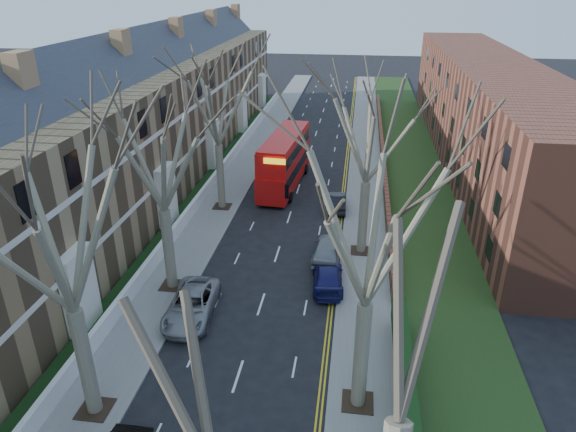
% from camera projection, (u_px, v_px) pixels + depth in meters
% --- Properties ---
extents(pavement_left, '(3.00, 102.00, 0.12)m').
position_uv_depth(pavement_left, '(247.00, 163.00, 52.14)').
color(pavement_left, slate).
rests_on(pavement_left, ground).
extents(pavement_right, '(3.00, 102.00, 0.12)m').
position_uv_depth(pavement_right, '(366.00, 169.00, 50.63)').
color(pavement_right, slate).
rests_on(pavement_right, ground).
extents(terrace_left, '(9.70, 78.00, 13.60)m').
position_uv_depth(terrace_left, '(137.00, 129.00, 43.60)').
color(terrace_left, olive).
rests_on(terrace_left, ground).
extents(flats_right, '(13.97, 54.00, 10.00)m').
position_uv_depth(flats_right, '(486.00, 114.00, 50.69)').
color(flats_right, brown).
rests_on(flats_right, ground).
extents(front_wall_left, '(0.30, 78.00, 1.00)m').
position_uv_depth(front_wall_left, '(209.00, 186.00, 44.93)').
color(front_wall_left, white).
rests_on(front_wall_left, ground).
extents(grass_verge_right, '(6.00, 102.00, 0.06)m').
position_uv_depth(grass_verge_right, '(412.00, 170.00, 50.03)').
color(grass_verge_right, '#243B15').
rests_on(grass_verge_right, ground).
extents(tree_left_mid, '(10.50, 10.50, 14.71)m').
position_uv_depth(tree_left_mid, '(54.00, 215.00, 18.48)').
color(tree_left_mid, brown).
rests_on(tree_left_mid, ground).
extents(tree_left_far, '(10.15, 10.15, 14.22)m').
position_uv_depth(tree_left_far, '(157.00, 142.00, 27.58)').
color(tree_left_far, brown).
rests_on(tree_left_far, ground).
extents(tree_left_dist, '(10.50, 10.50, 14.71)m').
position_uv_depth(tree_left_dist, '(215.00, 91.00, 38.20)').
color(tree_left_dist, brown).
rests_on(tree_left_dist, ground).
extents(tree_right_mid, '(10.50, 10.50, 14.71)m').
position_uv_depth(tree_right_mid, '(372.00, 210.00, 18.85)').
color(tree_right_mid, brown).
rests_on(tree_right_mid, ground).
extents(tree_right_far, '(10.15, 10.15, 14.22)m').
position_uv_depth(tree_right_far, '(370.00, 121.00, 31.53)').
color(tree_right_far, brown).
rests_on(tree_right_far, ground).
extents(double_decker_bus, '(3.45, 11.24, 4.63)m').
position_uv_depth(double_decker_bus, '(285.00, 162.00, 45.75)').
color(double_decker_bus, red).
rests_on(double_decker_bus, ground).
extents(car_left_far, '(2.74, 5.43, 1.47)m').
position_uv_depth(car_left_far, '(192.00, 305.00, 28.56)').
color(car_left_far, gray).
rests_on(car_left_far, ground).
extents(car_right_near, '(2.21, 4.66, 1.31)m').
position_uv_depth(car_right_near, '(328.00, 277.00, 31.36)').
color(car_right_near, navy).
rests_on(car_right_near, ground).
extents(car_right_mid, '(2.08, 4.70, 1.57)m').
position_uv_depth(car_right_mid, '(328.00, 249.00, 34.25)').
color(car_right_mid, gray).
rests_on(car_right_mid, ground).
extents(car_right_far, '(1.66, 4.11, 1.33)m').
position_uv_depth(car_right_far, '(337.00, 202.00, 41.74)').
color(car_right_far, black).
rests_on(car_right_far, ground).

